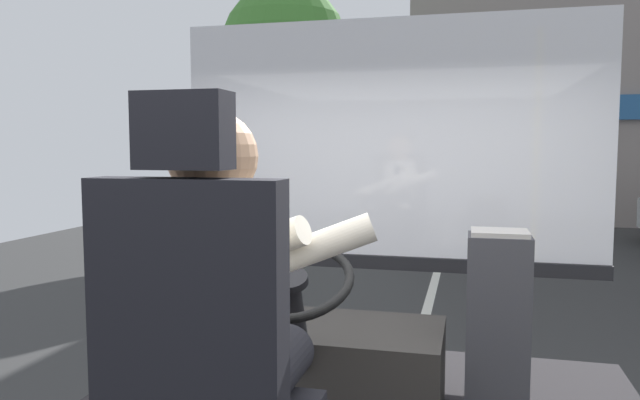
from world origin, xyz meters
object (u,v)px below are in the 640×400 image
Objects in this scene: driver_seat at (207,393)px; fare_box at (497,331)px; bus_driver at (224,302)px; steering_console at (319,364)px; parked_car_red at (619,191)px.

driver_seat is 1.44m from fare_box.
steering_console is (0.00, 1.06, -0.56)m from bus_driver.
driver_seat is at bearing -122.55° from fare_box.
bus_driver is at bearing -125.21° from fare_box.
parked_car_red is at bearing 75.99° from fare_box.
driver_seat reaches higher than steering_console.
steering_console is at bearing 90.00° from bus_driver.
steering_console is 0.80m from fare_box.
steering_console is 1.29× the size of fare_box.
driver_seat is at bearing -90.00° from steering_console.
driver_seat reaches higher than fare_box.
driver_seat is 0.24m from bus_driver.
parked_car_red is (4.72, 16.94, -0.85)m from bus_driver.
driver_seat is 1.21× the size of steering_console.
driver_seat reaches higher than parked_car_red.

